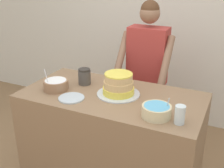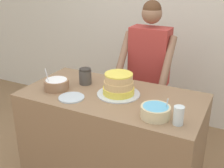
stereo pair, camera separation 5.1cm
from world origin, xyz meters
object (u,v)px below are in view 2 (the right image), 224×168
(person_baker, at_px, (149,66))
(cake, at_px, (119,85))
(frosting_bowl_blue, at_px, (155,111))
(stoneware_jar, at_px, (85,76))
(drinking_glass, at_px, (179,116))
(ceramic_plate, at_px, (71,98))
(frosting_bowl_white, at_px, (57,84))

(person_baker, bearing_deg, cake, -89.57)
(frosting_bowl_blue, bearing_deg, stoneware_jar, 158.08)
(frosting_bowl_blue, bearing_deg, drinking_glass, -8.14)
(cake, bearing_deg, drinking_glass, -24.29)
(cake, relative_size, frosting_bowl_blue, 1.71)
(ceramic_plate, height_order, stoneware_jar, stoneware_jar)
(frosting_bowl_blue, xyz_separation_m, stoneware_jar, (-0.74, 0.30, 0.02))
(person_baker, xyz_separation_m, cake, (0.01, -0.72, 0.06))
(frosting_bowl_blue, relative_size, ceramic_plate, 1.00)
(frosting_bowl_white, xyz_separation_m, ceramic_plate, (0.21, -0.10, -0.04))
(cake, bearing_deg, ceramic_plate, -142.28)
(person_baker, height_order, stoneware_jar, person_baker)
(ceramic_plate, bearing_deg, cake, 37.72)
(cake, xyz_separation_m, frosting_bowl_white, (-0.51, -0.13, -0.03))
(person_baker, xyz_separation_m, stoneware_jar, (-0.35, -0.65, 0.05))
(frosting_bowl_blue, height_order, frosting_bowl_white, frosting_bowl_white)
(drinking_glass, xyz_separation_m, stoneware_jar, (-0.90, 0.32, 0.01))
(cake, height_order, stoneware_jar, cake)
(frosting_bowl_white, relative_size, ceramic_plate, 1.02)
(frosting_bowl_white, bearing_deg, frosting_bowl_blue, -5.66)
(person_baker, xyz_separation_m, frosting_bowl_white, (-0.50, -0.86, 0.02))
(person_baker, xyz_separation_m, frosting_bowl_blue, (0.39, -0.95, 0.02))
(cake, xyz_separation_m, ceramic_plate, (-0.30, -0.23, -0.07))
(frosting_bowl_blue, distance_m, stoneware_jar, 0.80)
(ceramic_plate, xyz_separation_m, stoneware_jar, (-0.06, 0.31, 0.06))
(cake, xyz_separation_m, stoneware_jar, (-0.36, 0.08, -0.01))
(cake, bearing_deg, frosting_bowl_white, -165.23)
(ceramic_plate, bearing_deg, drinking_glass, -1.08)
(person_baker, bearing_deg, drinking_glass, -60.39)
(person_baker, distance_m, stoneware_jar, 0.74)
(frosting_bowl_white, bearing_deg, ceramic_plate, -24.28)
(frosting_bowl_blue, height_order, drinking_glass, frosting_bowl_blue)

